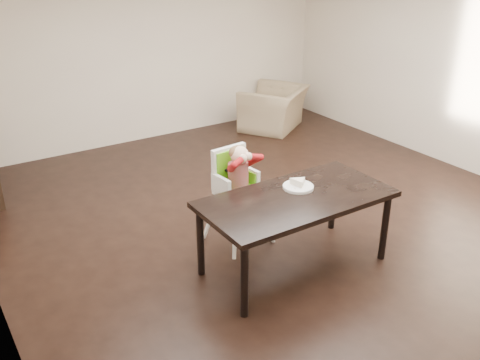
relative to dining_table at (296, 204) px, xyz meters
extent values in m
plane|color=black|center=(0.47, 0.68, -0.67)|extent=(7.00, 7.00, 0.00)
cube|color=beige|center=(0.47, 4.18, 0.68)|extent=(6.00, 0.02, 2.70)
cube|color=beige|center=(3.47, 0.68, 0.68)|extent=(0.02, 7.00, 2.70)
cube|color=black|center=(0.00, 0.00, 0.05)|extent=(1.80, 0.90, 0.05)
cylinder|color=black|center=(-0.82, -0.37, -0.32)|extent=(0.07, 0.07, 0.70)
cylinder|color=black|center=(0.82, -0.37, -0.32)|extent=(0.07, 0.07, 0.70)
cylinder|color=black|center=(-0.82, 0.37, -0.32)|extent=(0.07, 0.07, 0.70)
cylinder|color=black|center=(0.82, 0.37, -0.32)|extent=(0.07, 0.07, 0.70)
cylinder|color=white|center=(-0.37, 0.48, -0.39)|extent=(0.04, 0.04, 0.56)
cylinder|color=white|center=(0.03, 0.52, -0.39)|extent=(0.04, 0.04, 0.56)
cylinder|color=white|center=(-0.41, 0.89, -0.39)|extent=(0.04, 0.04, 0.56)
cylinder|color=white|center=(0.00, 0.92, -0.39)|extent=(0.04, 0.04, 0.56)
cube|color=white|center=(-0.19, 0.70, -0.11)|extent=(0.44, 0.40, 0.05)
cube|color=#62BD18|center=(-0.19, 0.70, -0.07)|extent=(0.35, 0.33, 0.03)
cube|color=white|center=(-0.20, 0.86, 0.13)|extent=(0.41, 0.09, 0.42)
cube|color=#62BD18|center=(-0.20, 0.83, 0.12)|extent=(0.34, 0.05, 0.38)
cube|color=black|center=(-0.26, 0.75, 0.12)|extent=(0.05, 0.18, 0.02)
cube|color=black|center=(-0.13, 0.76, 0.12)|extent=(0.05, 0.18, 0.02)
cylinder|color=#B11C14|center=(-0.19, 0.70, 0.08)|extent=(0.25, 0.25, 0.27)
sphere|color=beige|center=(-0.18, 0.68, 0.30)|extent=(0.20, 0.20, 0.18)
ellipsoid|color=brown|center=(-0.19, 0.71, 0.32)|extent=(0.20, 0.19, 0.14)
sphere|color=beige|center=(-0.21, 0.58, 0.31)|extent=(0.09, 0.09, 0.08)
sphere|color=beige|center=(-0.14, 0.59, 0.31)|extent=(0.09, 0.09, 0.08)
cylinder|color=white|center=(0.13, 0.14, 0.09)|extent=(0.36, 0.36, 0.02)
torus|color=white|center=(0.13, 0.14, 0.10)|extent=(0.36, 0.36, 0.01)
imported|color=#9C8663|center=(2.31, 3.48, -0.21)|extent=(1.26, 1.15, 0.92)
camera|label=1|loc=(-2.84, -3.41, 2.24)|focal=40.00mm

